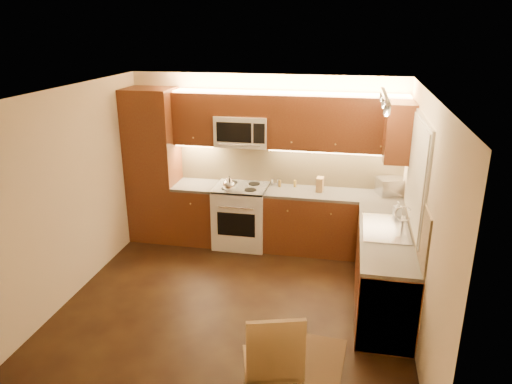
% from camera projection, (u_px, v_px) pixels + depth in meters
% --- Properties ---
extents(floor, '(4.00, 4.00, 0.01)m').
position_uv_depth(floor, '(235.00, 305.00, 5.73)').
color(floor, black).
rests_on(floor, ground).
extents(ceiling, '(4.00, 4.00, 0.01)m').
position_uv_depth(ceiling, '(231.00, 93.00, 4.90)').
color(ceiling, beige).
rests_on(ceiling, ground).
extents(wall_back, '(4.00, 0.01, 2.50)m').
position_uv_depth(wall_back, '(265.00, 160.00, 7.16)').
color(wall_back, beige).
rests_on(wall_back, ground).
extents(wall_front, '(4.00, 0.01, 2.50)m').
position_uv_depth(wall_front, '(166.00, 305.00, 3.46)').
color(wall_front, beige).
rests_on(wall_front, ground).
extents(wall_left, '(0.01, 4.00, 2.50)m').
position_uv_depth(wall_left, '(69.00, 195.00, 5.68)').
color(wall_left, beige).
rests_on(wall_left, ground).
extents(wall_right, '(0.01, 4.00, 2.50)m').
position_uv_depth(wall_right, '(422.00, 221.00, 4.94)').
color(wall_right, beige).
rests_on(wall_right, ground).
extents(pantry, '(0.70, 0.60, 2.30)m').
position_uv_depth(pantry, '(154.00, 166.00, 7.22)').
color(pantry, '#4D1C10').
rests_on(pantry, floor).
extents(base_cab_back_left, '(0.62, 0.60, 0.86)m').
position_uv_depth(base_cab_back_left, '(198.00, 213.00, 7.34)').
color(base_cab_back_left, '#4D1C10').
rests_on(base_cab_back_left, floor).
extents(counter_back_left, '(0.62, 0.60, 0.04)m').
position_uv_depth(counter_back_left, '(196.00, 185.00, 7.19)').
color(counter_back_left, '#3C3836').
rests_on(counter_back_left, base_cab_back_left).
extents(base_cab_back_right, '(1.92, 0.60, 0.86)m').
position_uv_depth(base_cab_back_right, '(332.00, 224.00, 6.96)').
color(base_cab_back_right, '#4D1C10').
rests_on(base_cab_back_right, floor).
extents(counter_back_right, '(1.92, 0.60, 0.04)m').
position_uv_depth(counter_back_right, '(333.00, 194.00, 6.82)').
color(counter_back_right, '#3C3836').
rests_on(counter_back_right, base_cab_back_right).
extents(base_cab_right, '(0.60, 2.00, 0.86)m').
position_uv_depth(base_cab_right, '(383.00, 271.00, 5.64)').
color(base_cab_right, '#4D1C10').
rests_on(base_cab_right, floor).
extents(counter_right, '(0.60, 2.00, 0.04)m').
position_uv_depth(counter_right, '(386.00, 236.00, 5.49)').
color(counter_right, '#3C3836').
rests_on(counter_right, base_cab_right).
extents(dishwasher, '(0.58, 0.60, 0.84)m').
position_uv_depth(dishwasher, '(386.00, 303.00, 4.99)').
color(dishwasher, silver).
rests_on(dishwasher, floor).
extents(backsplash_back, '(3.30, 0.02, 0.60)m').
position_uv_depth(backsplash_back, '(288.00, 165.00, 7.11)').
color(backsplash_back, tan).
rests_on(backsplash_back, wall_back).
extents(backsplash_right, '(0.02, 2.00, 0.60)m').
position_uv_depth(backsplash_right, '(416.00, 211.00, 5.33)').
color(backsplash_right, tan).
rests_on(backsplash_right, wall_right).
extents(upper_cab_back_left, '(0.62, 0.35, 0.75)m').
position_uv_depth(upper_cab_back_left, '(196.00, 118.00, 6.98)').
color(upper_cab_back_left, '#4D1C10').
rests_on(upper_cab_back_left, wall_back).
extents(upper_cab_back_right, '(1.92, 0.35, 0.75)m').
position_uv_depth(upper_cab_back_right, '(338.00, 123.00, 6.60)').
color(upper_cab_back_right, '#4D1C10').
rests_on(upper_cab_back_right, wall_back).
extents(upper_cab_bridge, '(0.76, 0.35, 0.31)m').
position_uv_depth(upper_cab_bridge, '(242.00, 104.00, 6.78)').
color(upper_cab_bridge, '#4D1C10').
rests_on(upper_cab_bridge, wall_back).
extents(upper_cab_right_corner, '(0.35, 0.50, 0.75)m').
position_uv_depth(upper_cab_right_corner, '(399.00, 132.00, 6.06)').
color(upper_cab_right_corner, '#4D1C10').
rests_on(upper_cab_right_corner, wall_right).
extents(stove, '(0.76, 0.65, 0.92)m').
position_uv_depth(stove, '(241.00, 216.00, 7.18)').
color(stove, silver).
rests_on(stove, floor).
extents(microwave, '(0.76, 0.38, 0.44)m').
position_uv_depth(microwave, '(242.00, 131.00, 6.89)').
color(microwave, silver).
rests_on(microwave, wall_back).
extents(window_frame, '(0.03, 1.44, 1.24)m').
position_uv_depth(window_frame, '(418.00, 173.00, 5.34)').
color(window_frame, silver).
rests_on(window_frame, wall_right).
extents(window_blinds, '(0.02, 1.36, 1.16)m').
position_uv_depth(window_blinds, '(416.00, 173.00, 5.34)').
color(window_blinds, silver).
rests_on(window_blinds, wall_right).
extents(sink, '(0.52, 0.86, 0.15)m').
position_uv_depth(sink, '(386.00, 223.00, 5.60)').
color(sink, silver).
rests_on(sink, counter_right).
extents(faucet, '(0.20, 0.04, 0.30)m').
position_uv_depth(faucet, '(403.00, 218.00, 5.54)').
color(faucet, silver).
rests_on(faucet, counter_right).
extents(track_light_bar, '(0.04, 1.20, 0.03)m').
position_uv_depth(track_light_bar, '(385.00, 96.00, 5.00)').
color(track_light_bar, silver).
rests_on(track_light_bar, ceiling).
extents(kettle, '(0.25, 0.25, 0.22)m').
position_uv_depth(kettle, '(229.00, 183.00, 6.82)').
color(kettle, silver).
rests_on(kettle, stove).
extents(toaster_oven, '(0.46, 0.40, 0.23)m').
position_uv_depth(toaster_oven, '(392.00, 186.00, 6.74)').
color(toaster_oven, silver).
rests_on(toaster_oven, counter_back_right).
extents(knife_block, '(0.11, 0.16, 0.20)m').
position_uv_depth(knife_block, '(320.00, 184.00, 6.85)').
color(knife_block, olive).
rests_on(knife_block, counter_back_right).
extents(spice_jar_a, '(0.05, 0.05, 0.09)m').
position_uv_depth(spice_jar_a, '(273.00, 182.00, 7.12)').
color(spice_jar_a, silver).
rests_on(spice_jar_a, counter_back_right).
extents(spice_jar_b, '(0.05, 0.05, 0.10)m').
position_uv_depth(spice_jar_b, '(280.00, 183.00, 7.05)').
color(spice_jar_b, olive).
rests_on(spice_jar_b, counter_back_right).
extents(spice_jar_c, '(0.06, 0.06, 0.10)m').
position_uv_depth(spice_jar_c, '(279.00, 182.00, 7.12)').
color(spice_jar_c, silver).
rests_on(spice_jar_c, counter_back_right).
extents(spice_jar_d, '(0.05, 0.05, 0.10)m').
position_uv_depth(spice_jar_d, '(295.00, 183.00, 7.06)').
color(spice_jar_d, olive).
rests_on(spice_jar_d, counter_back_right).
extents(soap_bottle, '(0.11, 0.11, 0.19)m').
position_uv_depth(soap_bottle, '(398.00, 209.00, 5.96)').
color(soap_bottle, silver).
rests_on(soap_bottle, counter_right).
extents(rug, '(0.73, 1.02, 0.01)m').
position_uv_depth(rug, '(309.00, 365.00, 4.71)').
color(rug, black).
rests_on(rug, floor).
extents(dining_chair, '(0.57, 0.57, 1.05)m').
position_uv_depth(dining_chair, '(272.00, 360.00, 4.00)').
color(dining_chair, olive).
rests_on(dining_chair, floor).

